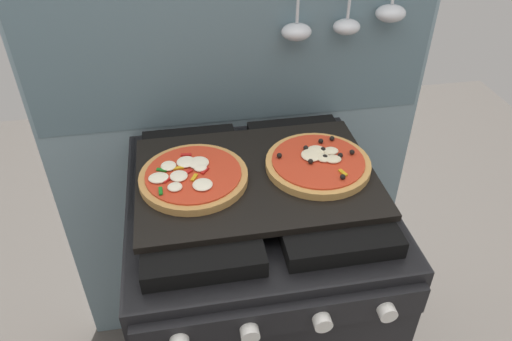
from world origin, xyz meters
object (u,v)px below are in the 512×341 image
Objects in this scene: baking_tray at (256,177)px; pizza_right at (318,162)px; pizza_left at (193,175)px; stove at (256,304)px.

baking_tray is 0.15m from pizza_right.
baking_tray is 2.23× the size of pizza_left.
stove is 0.46m from baking_tray.
stove is at bearing -2.17° from pizza_left.
pizza_right reaches higher than baking_tray.
stove is 1.67× the size of baking_tray.
baking_tray is at bearing -1.51° from pizza_left.
stove is 0.50m from pizza_left.
baking_tray reaches higher than stove.
stove is at bearing -90.00° from baking_tray.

